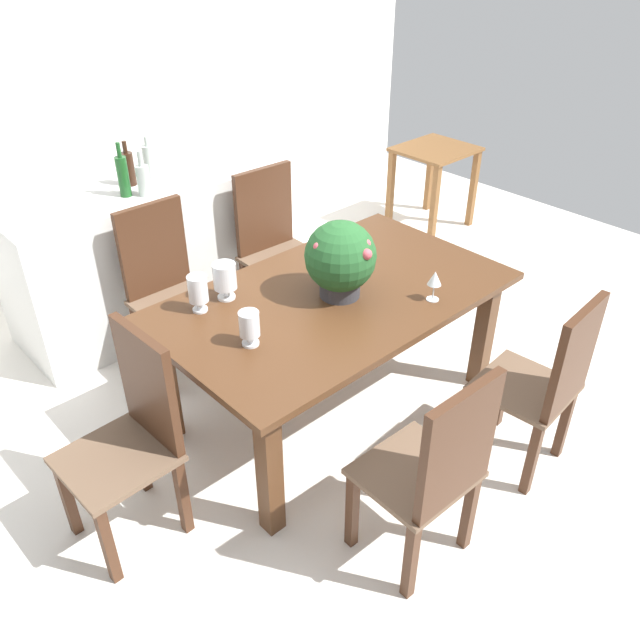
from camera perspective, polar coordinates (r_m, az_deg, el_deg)
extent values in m
plane|color=silver|center=(3.71, 1.73, -7.96)|extent=(7.04, 7.04, 0.00)
cube|color=white|center=(5.11, -19.99, 18.46)|extent=(6.40, 0.10, 2.60)
cube|color=#4C2D19|center=(3.31, 1.29, 2.05)|extent=(1.82, 1.08, 0.04)
cube|color=#4C2D19|center=(2.88, -4.49, -13.23)|extent=(0.09, 0.09, 0.71)
cube|color=#4C2D19|center=(3.82, 14.32, -1.04)|extent=(0.09, 0.09, 0.71)
cube|color=#4C2D19|center=(3.43, -13.49, -5.35)|extent=(0.09, 0.09, 0.71)
cube|color=#4C2D19|center=(4.24, 4.99, 3.66)|extent=(0.09, 0.09, 0.71)
cube|color=#422616|center=(4.17, -3.92, 0.92)|extent=(0.05, 0.05, 0.44)
cube|color=#422616|center=(4.38, 0.24, 2.75)|extent=(0.05, 0.05, 0.44)
cube|color=#422616|center=(4.41, -6.63, 2.72)|extent=(0.05, 0.05, 0.44)
cube|color=#422616|center=(4.61, -2.56, 4.38)|extent=(0.05, 0.05, 0.44)
cube|color=brown|center=(4.27, -3.30, 5.42)|extent=(0.49, 0.43, 0.03)
cube|color=#422616|center=(4.29, -5.00, 9.75)|extent=(0.44, 0.06, 0.56)
cube|color=#422616|center=(3.62, 15.83, -6.12)|extent=(0.05, 0.05, 0.44)
cube|color=#422616|center=(3.37, 12.92, -8.97)|extent=(0.05, 0.05, 0.44)
cube|color=#422616|center=(3.53, 20.84, -8.42)|extent=(0.05, 0.05, 0.44)
cube|color=#422616|center=(3.28, 18.25, -11.58)|extent=(0.05, 0.05, 0.44)
cube|color=brown|center=(3.30, 17.62, -5.70)|extent=(0.46, 0.46, 0.03)
cube|color=#422616|center=(3.09, 21.60, -3.14)|extent=(0.39, 0.07, 0.52)
cube|color=#422616|center=(3.80, -13.25, -3.53)|extent=(0.04, 0.04, 0.44)
cube|color=#422616|center=(3.96, -8.58, -1.36)|extent=(0.04, 0.04, 0.44)
cube|color=#422616|center=(4.06, -15.74, -1.36)|extent=(0.04, 0.04, 0.44)
cube|color=#422616|center=(4.20, -11.26, 0.60)|extent=(0.04, 0.04, 0.44)
cube|color=brown|center=(3.88, -12.60, 1.47)|extent=(0.46, 0.42, 0.03)
cube|color=#422616|center=(3.89, -14.57, 6.14)|extent=(0.42, 0.04, 0.55)
cube|color=#422616|center=(3.16, -21.45, -14.43)|extent=(0.05, 0.05, 0.44)
cube|color=#422616|center=(2.93, -18.28, -18.37)|extent=(0.05, 0.05, 0.44)
cube|color=#422616|center=(3.25, -15.64, -11.46)|extent=(0.05, 0.05, 0.44)
cube|color=#422616|center=(3.03, -12.07, -14.97)|extent=(0.05, 0.05, 0.44)
cube|color=brown|center=(2.92, -17.61, -11.66)|extent=(0.46, 0.44, 0.03)
cube|color=#422616|center=(2.80, -15.04, -5.63)|extent=(0.05, 0.39, 0.54)
cube|color=#422616|center=(3.11, 8.02, -12.80)|extent=(0.05, 0.05, 0.44)
cube|color=#422616|center=(2.92, 2.88, -16.40)|extent=(0.05, 0.05, 0.44)
cube|color=#422616|center=(2.98, 13.06, -16.15)|extent=(0.05, 0.05, 0.44)
cube|color=#422616|center=(2.78, 8.03, -20.29)|extent=(0.05, 0.05, 0.44)
cube|color=brown|center=(2.77, 8.40, -13.21)|extent=(0.46, 0.43, 0.03)
cube|color=#422616|center=(2.49, 12.18, -10.97)|extent=(0.41, 0.05, 0.54)
cylinder|color=#333338|center=(3.27, 1.77, 2.88)|extent=(0.21, 0.21, 0.09)
sphere|color=#235628|center=(3.18, 1.82, 5.66)|extent=(0.36, 0.36, 0.36)
sphere|color=#C64C56|center=(3.33, 1.22, 6.25)|extent=(0.05, 0.05, 0.05)
sphere|color=#C64C56|center=(3.06, 4.15, 5.83)|extent=(0.05, 0.05, 0.05)
sphere|color=#C64C56|center=(3.07, -0.20, 6.50)|extent=(0.04, 0.04, 0.04)
sphere|color=#C64C56|center=(3.10, 4.09, 6.73)|extent=(0.05, 0.05, 0.05)
cylinder|color=silver|center=(3.21, -10.56, 0.93)|extent=(0.08, 0.08, 0.01)
cylinder|color=silver|center=(3.20, -10.61, 1.36)|extent=(0.03, 0.03, 0.04)
cylinder|color=silver|center=(3.15, -10.78, 2.74)|extent=(0.10, 0.10, 0.13)
cylinder|color=silver|center=(3.29, -8.28, 2.04)|extent=(0.09, 0.09, 0.01)
cylinder|color=silver|center=(3.28, -8.32, 2.49)|extent=(0.02, 0.02, 0.05)
cylinder|color=silver|center=(3.23, -8.45, 3.87)|extent=(0.12, 0.12, 0.13)
cylinder|color=silver|center=(2.94, -6.16, -2.05)|extent=(0.08, 0.08, 0.01)
cylinder|color=silver|center=(2.92, -6.19, -1.63)|extent=(0.03, 0.03, 0.04)
cylinder|color=silver|center=(2.88, -6.29, -0.33)|extent=(0.09, 0.09, 0.12)
cylinder|color=silver|center=(3.30, 9.93, 1.83)|extent=(0.06, 0.06, 0.00)
cylinder|color=silver|center=(3.27, 10.00, 2.49)|extent=(0.01, 0.01, 0.08)
cone|color=silver|center=(3.23, 10.13, 3.68)|extent=(0.07, 0.07, 0.07)
cube|color=silver|center=(4.46, -15.06, 5.86)|extent=(1.77, 0.69, 0.95)
cylinder|color=black|center=(4.24, -16.61, 12.70)|extent=(0.08, 0.08, 0.20)
cylinder|color=black|center=(4.20, -16.92, 14.45)|extent=(0.03, 0.03, 0.07)
cylinder|color=#B2BFB7|center=(4.06, -15.36, 11.81)|extent=(0.08, 0.08, 0.18)
cylinder|color=#B2BFB7|center=(4.01, -15.65, 13.61)|extent=(0.03, 0.03, 0.09)
cylinder|color=#194C1E|center=(4.07, -17.03, 12.04)|extent=(0.07, 0.07, 0.24)
cylinder|color=#194C1E|center=(4.02, -17.41, 14.18)|extent=(0.03, 0.03, 0.09)
cylinder|color=#B2BFB7|center=(4.35, -14.88, 13.42)|extent=(0.08, 0.08, 0.20)
cylinder|color=#B2BFB7|center=(4.31, -15.13, 15.05)|extent=(0.03, 0.03, 0.06)
cube|color=brown|center=(5.66, 10.22, 14.66)|extent=(0.61, 0.56, 0.02)
cube|color=brown|center=(5.45, 10.08, 9.97)|extent=(0.05, 0.05, 0.68)
cube|color=brown|center=(5.85, 13.41, 11.25)|extent=(0.05, 0.05, 0.68)
cube|color=brown|center=(5.72, 6.26, 11.45)|extent=(0.05, 0.05, 0.68)
cube|color=brown|center=(6.11, 9.69, 12.61)|extent=(0.05, 0.05, 0.68)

